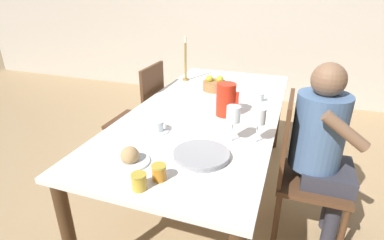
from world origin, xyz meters
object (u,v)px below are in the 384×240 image
at_px(red_pitcher, 226,99).
at_px(chair_person_side, 301,169).
at_px(bread_plate, 130,158).
at_px(candlestick_tall, 185,63).
at_px(chair_opposite, 142,116).
at_px(fruit_bowl, 214,85).
at_px(wine_glass_water, 258,117).
at_px(wine_glass_juice, 233,116).
at_px(jam_jar_red, 159,172).
at_px(teacup_near_person, 157,127).
at_px(person_seated, 323,143).
at_px(teacup_across, 257,98).
at_px(jam_jar_amber, 139,181).
at_px(serving_tray, 201,155).

bearing_deg(red_pitcher, chair_person_side, -11.33).
relative_size(chair_person_side, bread_plate, 4.99).
distance_m(bread_plate, candlestick_tall, 1.45).
xyz_separation_m(chair_opposite, fruit_bowl, (0.60, 0.17, 0.30)).
height_order(wine_glass_water, wine_glass_juice, wine_glass_juice).
relative_size(bread_plate, jam_jar_red, 2.58).
xyz_separation_m(bread_plate, jam_jar_red, (0.19, -0.08, 0.01)).
distance_m(red_pitcher, teacup_near_person, 0.51).
distance_m(person_seated, teacup_near_person, 1.00).
xyz_separation_m(chair_person_side, red_pitcher, (-0.53, 0.11, 0.36)).
height_order(red_pitcher, teacup_across, red_pitcher).
relative_size(red_pitcher, jam_jar_amber, 2.96).
distance_m(red_pitcher, wine_glass_water, 0.42).
height_order(jam_jar_amber, fruit_bowl, fruit_bowl).
bearing_deg(wine_glass_water, fruit_bowl, 119.90).
distance_m(wine_glass_juice, candlestick_tall, 1.23).
relative_size(wine_glass_juice, teacup_across, 1.39).
bearing_deg(jam_jar_amber, teacup_near_person, 108.32).
bearing_deg(wine_glass_juice, candlestick_tall, 122.79).
relative_size(chair_opposite, serving_tray, 3.32).
bearing_deg(fruit_bowl, chair_opposite, -164.64).
bearing_deg(fruit_bowl, person_seated, -34.29).
distance_m(chair_person_side, jam_jar_red, 1.00).
bearing_deg(fruit_bowl, jam_jar_red, -85.13).
bearing_deg(person_seated, teacup_near_person, -72.81).
bearing_deg(fruit_bowl, red_pitcher, -66.33).
relative_size(jam_jar_amber, candlestick_tall, 0.19).
xyz_separation_m(person_seated, wine_glass_juice, (-0.49, -0.28, 0.21)).
relative_size(red_pitcher, jam_jar_red, 2.96).
height_order(wine_glass_juice, serving_tray, wine_glass_juice).
bearing_deg(bread_plate, serving_tray, 27.38).
bearing_deg(person_seated, candlestick_tall, -123.25).
bearing_deg(wine_glass_juice, teacup_across, 86.87).
bearing_deg(jam_jar_amber, teacup_across, 75.81).
height_order(jam_jar_red, candlestick_tall, candlestick_tall).
bearing_deg(chair_person_side, wine_glass_juice, -57.54).
relative_size(bread_plate, candlestick_tall, 0.49).
bearing_deg(jam_jar_red, bread_plate, 157.99).
bearing_deg(person_seated, jam_jar_amber, -42.99).
height_order(jam_jar_amber, candlestick_tall, candlestick_tall).
bearing_deg(red_pitcher, fruit_bowl, 113.67).
xyz_separation_m(serving_tray, jam_jar_red, (-0.12, -0.24, 0.03)).
height_order(wine_glass_water, jam_jar_red, wine_glass_water).
distance_m(jam_jar_amber, candlestick_tall, 1.64).
height_order(chair_opposite, jam_jar_red, chair_opposite).
bearing_deg(chair_person_side, person_seated, 102.74).
bearing_deg(chair_person_side, wine_glass_water, -50.38).
bearing_deg(red_pitcher, candlestick_tall, 128.63).
height_order(chair_opposite, jam_jar_amber, chair_opposite).
xyz_separation_m(chair_person_side, wine_glass_juice, (-0.40, -0.25, 0.41)).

